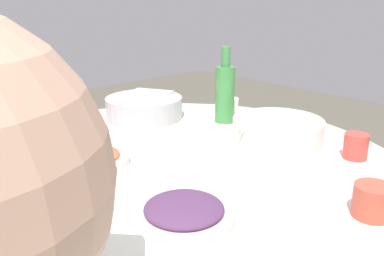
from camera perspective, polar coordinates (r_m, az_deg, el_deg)
The scene contains 10 objects.
round_dining_table at distance 1.18m, azimuth -2.13°, elevation -10.03°, with size 1.22×1.22×0.77m.
rice_bowl at distance 1.51m, azimuth -6.54°, elevation 2.85°, with size 0.27×0.27×0.08m.
soup_bowl at distance 1.29m, azimuth 11.58°, elevation -0.43°, with size 0.30×0.27×0.07m.
dish_eggplant at distance 0.85m, azimuth -1.09°, elevation -11.40°, with size 0.21×0.21×0.04m.
dish_tofu_braise at distance 1.14m, azimuth -13.69°, elevation -4.04°, with size 0.21×0.21×0.04m.
green_bottle at distance 1.45m, azimuth 4.50°, elevation 4.88°, with size 0.07×0.07×0.26m.
tea_cup_near at distance 0.93m, azimuth 23.41°, elevation -9.11°, with size 0.08×0.08×0.07m, color #C34F3B.
tea_cup_far at distance 1.58m, azimuth 5.05°, elevation 3.11°, with size 0.07×0.07×0.05m, color white.
tea_cup_side at distance 1.22m, azimuth 21.41°, elevation -2.32°, with size 0.07×0.07×0.07m, color #CD433A.
stool_for_diner_right at distance 1.93m, azimuth -24.36°, elevation -14.28°, with size 0.31×0.31×0.45m, color brown.
Camera 1 is at (0.68, 0.79, 1.21)m, focal length 39.14 mm.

